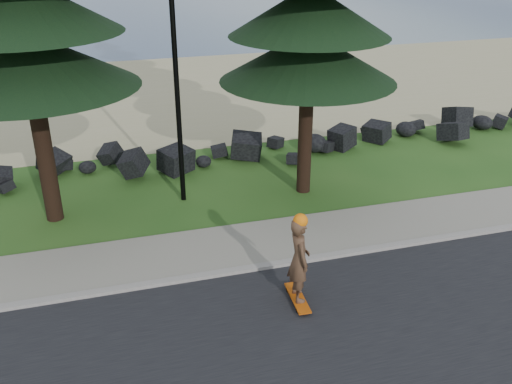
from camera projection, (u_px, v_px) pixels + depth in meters
ground at (206, 256)px, 13.57m from camera, size 160.00×160.00×0.00m
kerb at (214, 274)px, 12.77m from camera, size 160.00×0.20×0.10m
sidewalk at (204, 250)px, 13.73m from camera, size 160.00×2.00×0.08m
beach_sand at (142, 95)px, 26.15m from camera, size 160.00×15.00×0.01m
ocean at (105, 0)px, 57.83m from camera, size 160.00×58.00×0.01m
seawall_boulders at (171, 168)px, 18.43m from camera, size 60.00×2.40×1.10m
lamp_post at (175, 54)px, 14.57m from camera, size 0.25×0.14×8.14m
skateboarder at (299, 260)px, 11.48m from camera, size 0.48×1.12×2.05m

